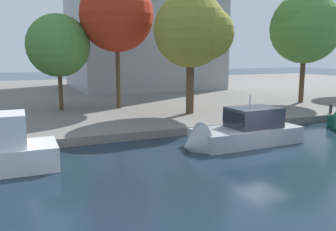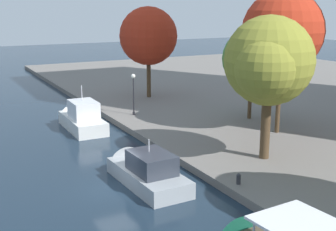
{
  "view_description": "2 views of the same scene",
  "coord_description": "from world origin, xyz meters",
  "px_view_note": "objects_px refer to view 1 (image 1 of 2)",
  "views": [
    {
      "loc": [
        -12.86,
        -15.86,
        5.52
      ],
      "look_at": [
        -4.74,
        2.89,
        2.02
      ],
      "focal_mm": 37.65,
      "sensor_mm": 36.0,
      "label": 1
    },
    {
      "loc": [
        25.28,
        -9.56,
        11.31
      ],
      "look_at": [
        -4.27,
        5.96,
        3.17
      ],
      "focal_mm": 48.62,
      "sensor_mm": 36.0,
      "label": 2
    }
  ],
  "objects_px": {
    "mooring_bollard_0": "(253,115)",
    "tree_2": "(194,31)",
    "tree_5": "(118,14)",
    "tree_4": "(55,46)",
    "motor_yacht_1": "(238,135)",
    "tree_0": "(306,27)",
    "mooring_bollard_1": "(331,108)"
  },
  "relations": [
    {
      "from": "mooring_bollard_0",
      "to": "tree_2",
      "type": "xyz_separation_m",
      "value": [
        -2.9,
        4.44,
        6.63
      ]
    },
    {
      "from": "tree_2",
      "to": "tree_5",
      "type": "bearing_deg",
      "value": 130.71
    },
    {
      "from": "tree_4",
      "to": "motor_yacht_1",
      "type": "bearing_deg",
      "value": -59.91
    },
    {
      "from": "motor_yacht_1",
      "to": "tree_0",
      "type": "relative_size",
      "value": 0.71
    },
    {
      "from": "motor_yacht_1",
      "to": "mooring_bollard_1",
      "type": "distance_m",
      "value": 13.21
    },
    {
      "from": "motor_yacht_1",
      "to": "tree_4",
      "type": "bearing_deg",
      "value": -62.01
    },
    {
      "from": "mooring_bollard_1",
      "to": "tree_0",
      "type": "bearing_deg",
      "value": 66.15
    },
    {
      "from": "tree_2",
      "to": "tree_4",
      "type": "relative_size",
      "value": 1.18
    },
    {
      "from": "mooring_bollard_0",
      "to": "tree_4",
      "type": "relative_size",
      "value": 0.08
    },
    {
      "from": "mooring_bollard_1",
      "to": "mooring_bollard_0",
      "type": "bearing_deg",
      "value": 178.71
    },
    {
      "from": "tree_0",
      "to": "motor_yacht_1",
      "type": "bearing_deg",
      "value": -145.36
    },
    {
      "from": "tree_0",
      "to": "tree_4",
      "type": "xyz_separation_m",
      "value": [
        -24.35,
        5.03,
        -2.12
      ]
    },
    {
      "from": "tree_4",
      "to": "tree_5",
      "type": "distance_m",
      "value": 6.37
    },
    {
      "from": "motor_yacht_1",
      "to": "tree_4",
      "type": "xyz_separation_m",
      "value": [
        -9.05,
        15.61,
        5.74
      ]
    },
    {
      "from": "tree_5",
      "to": "tree_0",
      "type": "bearing_deg",
      "value": -12.18
    },
    {
      "from": "motor_yacht_1",
      "to": "mooring_bollard_1",
      "type": "bearing_deg",
      "value": -163.36
    },
    {
      "from": "mooring_bollard_0",
      "to": "tree_2",
      "type": "height_order",
      "value": "tree_2"
    },
    {
      "from": "tree_2",
      "to": "tree_4",
      "type": "bearing_deg",
      "value": 147.33
    },
    {
      "from": "tree_5",
      "to": "mooring_bollard_0",
      "type": "bearing_deg",
      "value": -52.39
    },
    {
      "from": "motor_yacht_1",
      "to": "tree_2",
      "type": "distance_m",
      "value": 11.37
    },
    {
      "from": "mooring_bollard_1",
      "to": "tree_5",
      "type": "xyz_separation_m",
      "value": [
        -16.0,
        10.39,
        8.31
      ]
    },
    {
      "from": "motor_yacht_1",
      "to": "tree_4",
      "type": "distance_m",
      "value": 18.93
    },
    {
      "from": "motor_yacht_1",
      "to": "tree_5",
      "type": "bearing_deg",
      "value": -78.67
    },
    {
      "from": "tree_0",
      "to": "tree_4",
      "type": "height_order",
      "value": "tree_0"
    },
    {
      "from": "mooring_bollard_0",
      "to": "tree_5",
      "type": "relative_size",
      "value": 0.06
    },
    {
      "from": "tree_0",
      "to": "tree_4",
      "type": "distance_m",
      "value": 24.96
    },
    {
      "from": "tree_2",
      "to": "mooring_bollard_1",
      "type": "bearing_deg",
      "value": -22.73
    },
    {
      "from": "mooring_bollard_0",
      "to": "mooring_bollard_1",
      "type": "relative_size",
      "value": 0.89
    },
    {
      "from": "motor_yacht_1",
      "to": "tree_5",
      "type": "distance_m",
      "value": 17.38
    },
    {
      "from": "tree_0",
      "to": "tree_2",
      "type": "xyz_separation_m",
      "value": [
        -13.84,
        -1.71,
        -0.89
      ]
    },
    {
      "from": "mooring_bollard_0",
      "to": "tree_0",
      "type": "height_order",
      "value": "tree_0"
    },
    {
      "from": "tree_2",
      "to": "mooring_bollard_0",
      "type": "bearing_deg",
      "value": -56.84
    }
  ]
}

